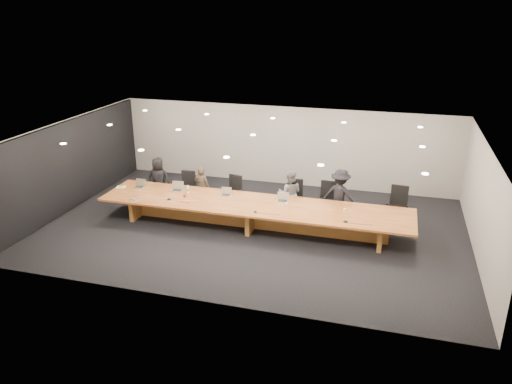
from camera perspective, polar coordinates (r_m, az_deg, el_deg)
ground at (r=14.56m, az=-0.32°, el=-4.09°), size 12.00×12.00×0.00m
back_wall at (r=17.73m, az=3.29°, el=5.27°), size 12.00×0.02×2.80m
left_wall_panel at (r=16.62m, az=-20.43°, el=2.83°), size 0.08×7.84×2.74m
conference_table at (r=14.35m, az=-0.33°, el=-2.20°), size 9.00×1.80×0.75m
chair_far_left at (r=16.78m, az=-11.26°, el=0.77°), size 0.57×0.57×1.00m
chair_left at (r=16.19m, az=-7.92°, el=0.43°), size 0.60×0.60×1.10m
chair_mid_left at (r=15.72m, az=-2.73°, el=-0.05°), size 0.66×0.66×1.09m
chair_mid_right at (r=15.32m, az=4.46°, el=-0.62°), size 0.63×0.63×1.10m
chair_right at (r=15.18m, az=8.11°, el=-0.92°), size 0.59×0.59×1.13m
chair_far_right at (r=15.06m, az=15.88°, el=-1.58°), size 0.66×0.66×1.19m
person_a at (r=16.54m, az=-11.07°, el=1.39°), size 0.81×0.61×1.49m
person_b at (r=15.91m, az=-6.21°, el=0.59°), size 0.49×0.33×1.34m
person_c at (r=15.13m, az=3.90°, el=-0.16°), size 0.77×0.63×1.46m
person_d at (r=14.90m, az=9.57°, el=-0.41°), size 1.16×0.83×1.62m
laptop_a at (r=15.91m, az=-13.24°, el=0.94°), size 0.32×0.24×0.25m
laptop_b at (r=15.40m, az=-9.06°, el=0.63°), size 0.37×0.29×0.28m
laptop_c at (r=14.86m, az=-3.48°, el=0.03°), size 0.32×0.25×0.23m
laptop_d at (r=14.39m, az=3.03°, el=-0.61°), size 0.34×0.25×0.26m
water_bottle at (r=15.11m, az=-7.79°, el=0.26°), size 0.08×0.08×0.25m
amber_mug at (r=14.86m, az=-8.16°, el=-0.45°), size 0.08×0.08×0.09m
paper_cup_near at (r=14.13m, az=3.47°, el=-1.42°), size 0.09×0.09×0.08m
paper_cup_far at (r=13.96m, az=10.08°, el=-2.01°), size 0.07×0.07×0.08m
notepad at (r=16.10m, az=-15.18°, el=0.56°), size 0.32×0.28×0.02m
lime_gadget at (r=16.09m, az=-15.21°, el=0.63°), size 0.19×0.13×0.03m
av_box at (r=15.00m, az=-13.79°, el=-0.77°), size 0.25×0.20×0.03m
mic_left at (r=14.78m, az=-9.91°, el=-0.79°), size 0.17×0.17×0.03m
mic_center at (r=13.70m, az=-0.07°, el=-2.24°), size 0.14×0.14×0.03m
mic_right at (r=13.30m, az=10.20°, el=-3.31°), size 0.17×0.17×0.03m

